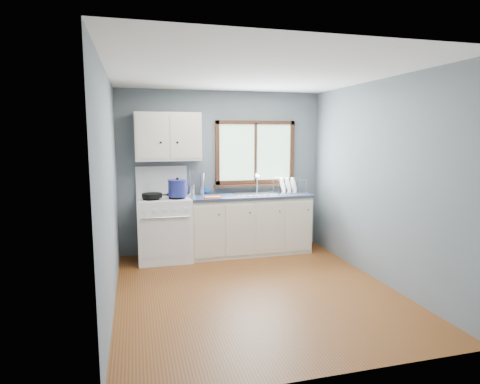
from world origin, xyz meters
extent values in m
cube|color=brown|center=(0.00, 0.00, -0.01)|extent=(3.20, 3.60, 0.02)
cube|color=white|center=(0.00, 0.00, 2.51)|extent=(3.20, 3.60, 0.02)
cube|color=slate|center=(0.00, 1.81, 1.25)|extent=(3.20, 0.02, 2.50)
cube|color=slate|center=(0.00, -1.81, 1.25)|extent=(3.20, 0.02, 2.50)
cube|color=slate|center=(-1.61, 0.00, 1.25)|extent=(0.02, 3.60, 2.50)
cube|color=slate|center=(1.61, 0.00, 1.25)|extent=(0.02, 3.60, 2.50)
cube|color=white|center=(-0.95, 1.47, 0.46)|extent=(0.76, 0.65, 0.92)
cube|color=white|center=(-0.95, 1.77, 1.14)|extent=(0.76, 0.05, 0.44)
cube|color=silver|center=(-0.95, 1.47, 0.93)|extent=(0.72, 0.59, 0.01)
cylinder|color=black|center=(-1.13, 1.32, 0.95)|extent=(0.23, 0.23, 0.03)
cylinder|color=black|center=(-0.77, 1.32, 0.95)|extent=(0.23, 0.23, 0.03)
cylinder|color=black|center=(-1.13, 1.61, 0.95)|extent=(0.23, 0.23, 0.03)
cylinder|color=black|center=(-0.77, 1.61, 0.95)|extent=(0.23, 0.23, 0.03)
cylinder|color=silver|center=(-0.95, 1.12, 0.70)|extent=(0.66, 0.02, 0.02)
cube|color=silver|center=(-0.95, 1.14, 0.40)|extent=(0.66, 0.01, 0.55)
cube|color=beige|center=(0.36, 1.49, 0.44)|extent=(1.85, 0.60, 0.88)
cube|color=black|center=(0.36, 1.51, 0.04)|extent=(1.85, 0.54, 0.08)
cube|color=#243046|center=(0.36, 1.49, 0.90)|extent=(1.89, 0.64, 0.04)
cube|color=silver|center=(0.54, 1.49, 0.92)|extent=(0.84, 0.46, 0.01)
cube|color=silver|center=(0.34, 1.49, 0.85)|extent=(0.36, 0.40, 0.14)
cube|color=silver|center=(0.74, 1.49, 0.85)|extent=(0.36, 0.40, 0.14)
cylinder|color=silver|center=(0.54, 1.69, 1.06)|extent=(0.02, 0.02, 0.28)
cylinder|color=silver|center=(0.54, 1.62, 1.19)|extent=(0.02, 0.16, 0.02)
sphere|color=silver|center=(0.54, 1.69, 1.20)|extent=(0.04, 0.04, 0.04)
cube|color=#9EC6A8|center=(0.54, 1.79, 1.55)|extent=(1.22, 0.01, 0.92)
cube|color=#442515|center=(0.54, 1.77, 2.02)|extent=(1.30, 0.05, 0.06)
cube|color=#442515|center=(0.54, 1.77, 1.08)|extent=(1.30, 0.05, 0.06)
cube|color=#442515|center=(-0.08, 1.77, 1.55)|extent=(0.06, 0.05, 1.00)
cube|color=#442515|center=(1.16, 1.77, 1.55)|extent=(0.06, 0.05, 1.00)
cube|color=#442515|center=(0.54, 1.77, 1.55)|extent=(0.03, 0.05, 0.92)
cube|color=#442515|center=(0.54, 1.74, 1.03)|extent=(1.36, 0.10, 0.03)
cube|color=beige|center=(-0.85, 1.63, 1.80)|extent=(0.95, 0.32, 0.70)
cube|color=beige|center=(-1.09, 1.46, 1.80)|extent=(0.44, 0.01, 0.62)
cube|color=beige|center=(-0.61, 1.46, 1.80)|extent=(0.44, 0.01, 0.62)
sphere|color=black|center=(-0.97, 1.45, 1.72)|extent=(0.03, 0.03, 0.03)
sphere|color=black|center=(-0.73, 1.45, 1.72)|extent=(0.03, 0.03, 0.03)
cylinder|color=black|center=(-1.12, 1.31, 0.99)|extent=(0.29, 0.29, 0.06)
cube|color=black|center=(-0.91, 1.32, 0.99)|extent=(0.16, 0.03, 0.02)
cylinder|color=navy|center=(-0.76, 1.31, 1.07)|extent=(0.31, 0.31, 0.23)
cylinder|color=navy|center=(-0.76, 1.31, 1.19)|extent=(0.32, 0.32, 0.02)
sphere|color=black|center=(-0.76, 1.31, 1.21)|extent=(0.05, 0.05, 0.04)
cylinder|color=silver|center=(-0.52, 1.63, 1.00)|extent=(0.17, 0.17, 0.16)
cylinder|color=silver|center=(-0.50, 1.64, 1.16)|extent=(0.01, 0.01, 0.23)
cylinder|color=silver|center=(-0.54, 1.66, 1.18)|extent=(0.01, 0.01, 0.27)
cylinder|color=silver|center=(-0.53, 1.62, 1.15)|extent=(0.01, 0.01, 0.21)
cylinder|color=silver|center=(-0.36, 1.66, 1.08)|extent=(0.10, 0.10, 0.33)
imported|color=blue|center=(-0.26, 1.74, 1.04)|extent=(0.10, 0.10, 0.24)
cube|color=orange|center=(-0.26, 1.31, 0.93)|extent=(0.25, 0.19, 0.02)
cube|color=silver|center=(1.02, 1.52, 0.93)|extent=(0.49, 0.39, 0.02)
cylinder|color=silver|center=(0.79, 1.37, 1.03)|extent=(0.01, 0.01, 0.22)
cylinder|color=silver|center=(1.23, 1.33, 1.03)|extent=(0.01, 0.01, 0.22)
cylinder|color=silver|center=(0.81, 1.70, 1.03)|extent=(0.01, 0.01, 0.22)
cylinder|color=silver|center=(1.26, 1.67, 1.03)|extent=(0.01, 0.01, 0.22)
cylinder|color=silver|center=(1.01, 1.35, 1.14)|extent=(0.44, 0.04, 0.01)
cylinder|color=silver|center=(1.04, 1.68, 1.14)|extent=(0.44, 0.04, 0.01)
cylinder|color=white|center=(0.91, 1.53, 1.04)|extent=(0.08, 0.25, 0.24)
cylinder|color=white|center=(1.00, 1.52, 1.04)|extent=(0.08, 0.25, 0.24)
cylinder|color=white|center=(1.09, 1.51, 1.04)|extent=(0.08, 0.25, 0.24)
camera|label=1|loc=(-1.33, -4.36, 1.82)|focal=30.00mm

